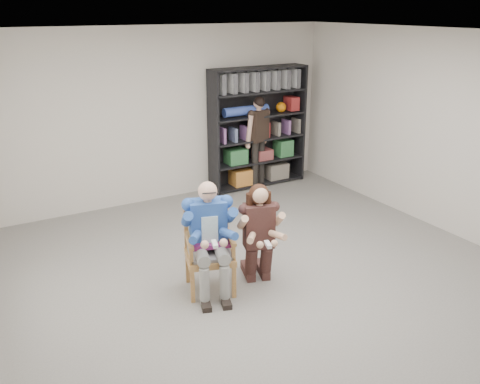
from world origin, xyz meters
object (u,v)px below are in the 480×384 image
seated_man (209,238)px  standing_man (258,143)px  kneeling_woman (259,235)px  armchair (210,250)px  bookshelf (258,128)px

seated_man → standing_man: standing_man is taller
kneeling_woman → armchair: bearing=-174.5°
armchair → bookshelf: bookshelf is taller
armchair → kneeling_woman: 0.60m
bookshelf → seated_man: bearing=-130.0°
seated_man → standing_man: (2.34, 2.75, 0.16)m
bookshelf → kneeling_woman: bearing=-121.3°
armchair → seated_man: (0.00, 0.00, 0.15)m
kneeling_woman → bookshelf: (1.81, 2.97, 0.45)m
seated_man → kneeling_woman: seated_man is taller
standing_man → seated_man: bearing=-148.7°
armchair → standing_man: standing_man is taller
seated_man → bookshelf: bearing=67.3°
seated_man → bookshelf: bookshelf is taller
kneeling_woman → bookshelf: 3.51m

